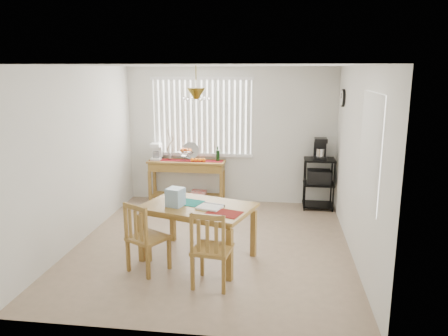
# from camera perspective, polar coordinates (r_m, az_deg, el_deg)

# --- Properties ---
(ground) EXTENTS (4.00, 4.50, 0.01)m
(ground) POSITION_cam_1_polar(r_m,az_deg,el_deg) (6.60, -1.51, -10.01)
(ground) COLOR tan
(room_shell) EXTENTS (4.20, 4.70, 2.70)m
(room_shell) POSITION_cam_1_polar(r_m,az_deg,el_deg) (6.16, -1.56, 4.75)
(room_shell) COLOR silver
(room_shell) RESTS_ON ground
(sideboard) EXTENTS (1.48, 0.42, 0.83)m
(sideboard) POSITION_cam_1_polar(r_m,az_deg,el_deg) (8.45, -4.83, -0.42)
(sideboard) COLOR olive
(sideboard) RESTS_ON ground
(sideboard_items) EXTENTS (1.41, 0.35, 0.64)m
(sideboard_items) POSITION_cam_1_polar(r_m,az_deg,el_deg) (8.44, -6.46, 1.87)
(sideboard_items) COLOR maroon
(sideboard_items) RESTS_ON sideboard
(wire_cart) EXTENTS (0.56, 0.44, 0.94)m
(wire_cart) POSITION_cam_1_polar(r_m,az_deg,el_deg) (8.27, 12.27, -1.37)
(wire_cart) COLOR black
(wire_cart) RESTS_ON ground
(cart_items) EXTENTS (0.22, 0.27, 0.39)m
(cart_items) POSITION_cam_1_polar(r_m,az_deg,el_deg) (8.16, 12.45, 2.42)
(cart_items) COLOR black
(cart_items) RESTS_ON wire_cart
(dining_table) EXTENTS (1.64, 1.31, 0.77)m
(dining_table) POSITION_cam_1_polar(r_m,az_deg,el_deg) (5.92, -3.43, -5.69)
(dining_table) COLOR olive
(dining_table) RESTS_ON ground
(table_items) EXTENTS (1.07, 0.82, 0.25)m
(table_items) POSITION_cam_1_polar(r_m,az_deg,el_deg) (5.83, -5.24, -4.16)
(table_items) COLOR #147268
(table_items) RESTS_ON dining_table
(chair_left) EXTENTS (0.59, 0.59, 0.93)m
(chair_left) POSITION_cam_1_polar(r_m,az_deg,el_deg) (5.71, -10.21, -8.97)
(chair_left) COLOR olive
(chair_left) RESTS_ON ground
(chair_right) EXTENTS (0.49, 0.49, 0.96)m
(chair_right) POSITION_cam_1_polar(r_m,az_deg,el_deg) (5.26, -1.66, -10.59)
(chair_right) COLOR olive
(chair_right) RESTS_ON ground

